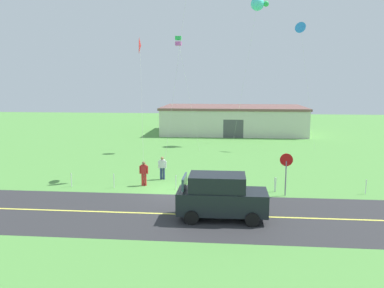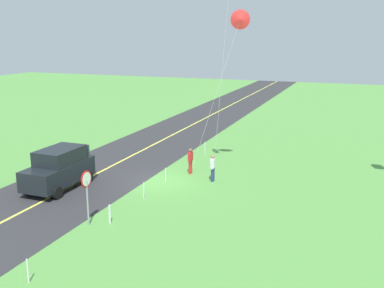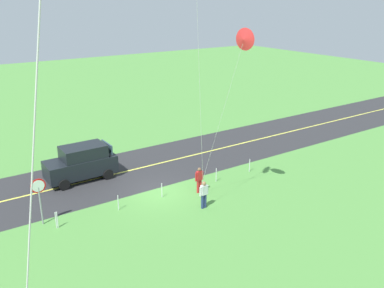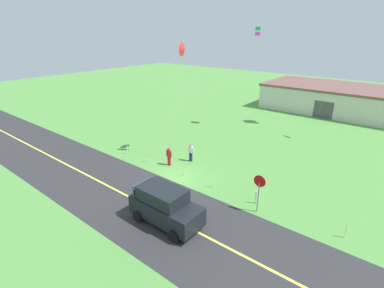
{
  "view_description": "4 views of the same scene",
  "coord_description": "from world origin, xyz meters",
  "px_view_note": "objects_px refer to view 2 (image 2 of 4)",
  "views": [
    {
      "loc": [
        3.42,
        -23.26,
        6.74
      ],
      "look_at": [
        1.16,
        0.82,
        2.89
      ],
      "focal_mm": 36.95,
      "sensor_mm": 36.0,
      "label": 1
    },
    {
      "loc": [
        22.81,
        11.02,
        8.38
      ],
      "look_at": [
        0.99,
        2.65,
        2.68
      ],
      "focal_mm": 42.26,
      "sensor_mm": 36.0,
      "label": 2
    },
    {
      "loc": [
        11.1,
        20.0,
        11.1
      ],
      "look_at": [
        -0.55,
        2.82,
        3.8
      ],
      "focal_mm": 39.02,
      "sensor_mm": 36.0,
      "label": 3
    },
    {
      "loc": [
        13.1,
        -14.51,
        10.64
      ],
      "look_at": [
        -0.24,
        2.21,
        2.11
      ],
      "focal_mm": 26.81,
      "sensor_mm": 36.0,
      "label": 4
    }
  ],
  "objects_px": {
    "stop_sign": "(87,187)",
    "kite_blue_mid": "(240,20)",
    "person_adult_companion": "(190,160)",
    "car_suv_foreground": "(59,168)",
    "person_adult_near": "(213,167)"
  },
  "relations": [
    {
      "from": "person_adult_near",
      "to": "stop_sign",
      "type": "bearing_deg",
      "value": 172.51
    },
    {
      "from": "stop_sign",
      "to": "kite_blue_mid",
      "type": "distance_m",
      "value": 12.77
    },
    {
      "from": "person_adult_companion",
      "to": "kite_blue_mid",
      "type": "xyz_separation_m",
      "value": [
        -0.7,
        2.74,
        8.28
      ]
    },
    {
      "from": "person_adult_near",
      "to": "kite_blue_mid",
      "type": "distance_m",
      "value": 8.49
    },
    {
      "from": "person_adult_companion",
      "to": "kite_blue_mid",
      "type": "height_order",
      "value": "kite_blue_mid"
    },
    {
      "from": "car_suv_foreground",
      "to": "person_adult_near",
      "type": "xyz_separation_m",
      "value": [
        -4.19,
        7.59,
        -0.29
      ]
    },
    {
      "from": "car_suv_foreground",
      "to": "stop_sign",
      "type": "distance_m",
      "value": 5.78
    },
    {
      "from": "person_adult_companion",
      "to": "kite_blue_mid",
      "type": "bearing_deg",
      "value": -86.42
    },
    {
      "from": "person_adult_near",
      "to": "person_adult_companion",
      "type": "bearing_deg",
      "value": 76.97
    },
    {
      "from": "person_adult_companion",
      "to": "kite_blue_mid",
      "type": "distance_m",
      "value": 8.75
    },
    {
      "from": "stop_sign",
      "to": "kite_blue_mid",
      "type": "xyz_separation_m",
      "value": [
        -9.56,
        4.22,
        7.34
      ]
    },
    {
      "from": "person_adult_companion",
      "to": "person_adult_near",
      "type": "bearing_deg",
      "value": -128.39
    },
    {
      "from": "person_adult_near",
      "to": "person_adult_companion",
      "type": "distance_m",
      "value": 1.98
    },
    {
      "from": "stop_sign",
      "to": "car_suv_foreground",
      "type": "bearing_deg",
      "value": -130.76
    },
    {
      "from": "car_suv_foreground",
      "to": "kite_blue_mid",
      "type": "bearing_deg",
      "value": 124.13
    }
  ]
}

